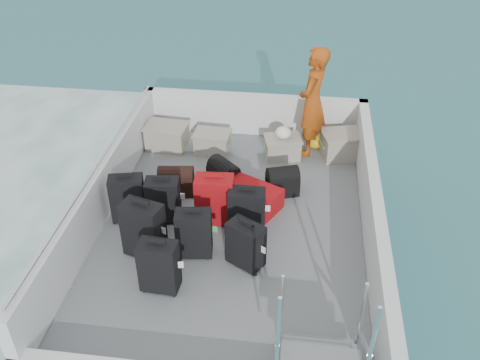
% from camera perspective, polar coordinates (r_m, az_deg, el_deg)
% --- Properties ---
extents(ground, '(160.00, 160.00, 0.00)m').
position_cam_1_polar(ground, '(7.38, -0.69, -8.40)').
color(ground, '#1B5A61').
rests_on(ground, ground).
extents(ferry_hull, '(3.60, 5.00, 0.60)m').
position_cam_1_polar(ferry_hull, '(7.18, -0.70, -6.64)').
color(ferry_hull, silver).
rests_on(ferry_hull, ground).
extents(deck, '(3.30, 4.70, 0.02)m').
position_cam_1_polar(deck, '(6.98, -0.72, -4.72)').
color(deck, slate).
rests_on(deck, ferry_hull).
extents(deck_fittings, '(3.60, 5.00, 0.90)m').
position_cam_1_polar(deck_fittings, '(6.46, 1.91, -4.11)').
color(deck_fittings, silver).
rests_on(deck_fittings, deck).
extents(suitcase_0, '(0.53, 0.39, 0.74)m').
position_cam_1_polar(suitcase_0, '(6.39, -10.25, -5.32)').
color(suitcase_0, black).
rests_on(suitcase_0, deck).
extents(suitcase_1, '(0.48, 0.34, 0.65)m').
position_cam_1_polar(suitcase_1, '(7.01, -11.89, -1.98)').
color(suitcase_1, black).
rests_on(suitcase_1, deck).
extents(suitcase_2, '(0.45, 0.30, 0.61)m').
position_cam_1_polar(suitcase_2, '(6.93, -8.19, -2.19)').
color(suitcase_2, black).
rests_on(suitcase_2, deck).
extents(suitcase_3, '(0.44, 0.27, 0.64)m').
position_cam_1_polar(suitcase_3, '(5.96, -8.63, -9.15)').
color(suitcase_3, black).
rests_on(suitcase_3, deck).
extents(suitcase_4, '(0.45, 0.30, 0.62)m').
position_cam_1_polar(suitcase_4, '(6.35, -4.93, -5.77)').
color(suitcase_4, black).
rests_on(suitcase_4, deck).
extents(suitcase_5, '(0.50, 0.32, 0.67)m').
position_cam_1_polar(suitcase_5, '(6.83, -2.73, -2.14)').
color(suitcase_5, '#A30C13').
rests_on(suitcase_5, deck).
extents(suitcase_6, '(0.49, 0.43, 0.59)m').
position_cam_1_polar(suitcase_6, '(6.20, 0.60, -6.98)').
color(suitcase_6, black).
rests_on(suitcase_6, deck).
extents(suitcase_7, '(0.45, 0.26, 0.63)m').
position_cam_1_polar(suitcase_7, '(6.66, 0.70, -3.41)').
color(suitcase_7, black).
rests_on(suitcase_7, deck).
extents(suitcase_8, '(0.88, 0.77, 0.29)m').
position_cam_1_polar(suitcase_8, '(7.19, 1.28, -1.87)').
color(suitcase_8, '#A30C13').
rests_on(suitcase_8, deck).
extents(duffel_0, '(0.52, 0.36, 0.32)m').
position_cam_1_polar(duffel_0, '(7.49, -6.80, -0.30)').
color(duffel_0, black).
rests_on(duffel_0, deck).
extents(duffel_1, '(0.53, 0.52, 0.32)m').
position_cam_1_polar(duffel_1, '(7.59, -1.74, 0.43)').
color(duffel_1, black).
rests_on(duffel_1, deck).
extents(duffel_2, '(0.50, 0.42, 0.32)m').
position_cam_1_polar(duffel_2, '(7.46, 4.55, -0.34)').
color(duffel_2, black).
rests_on(duffel_2, deck).
extents(crate_0, '(0.65, 0.47, 0.37)m').
position_cam_1_polar(crate_0, '(8.56, -7.79, 4.54)').
color(crate_0, '#9D9888').
rests_on(crate_0, deck).
extents(crate_1, '(0.55, 0.40, 0.31)m').
position_cam_1_polar(crate_1, '(8.39, -2.96, 3.96)').
color(crate_1, '#9D9888').
rests_on(crate_1, deck).
extents(crate_2, '(0.59, 0.47, 0.31)m').
position_cam_1_polar(crate_2, '(8.27, 4.55, 3.40)').
color(crate_2, '#9D9888').
rests_on(crate_2, deck).
extents(crate_3, '(0.72, 0.59, 0.38)m').
position_cam_1_polar(crate_3, '(8.39, 10.95, 3.62)').
color(crate_3, '#9D9888').
rests_on(crate_3, deck).
extents(yellow_bag, '(0.28, 0.26, 0.22)m').
position_cam_1_polar(yellow_bag, '(8.59, 7.98, 4.09)').
color(yellow_bag, gold).
rests_on(yellow_bag, deck).
extents(white_bag, '(0.24, 0.24, 0.18)m').
position_cam_1_polar(white_bag, '(8.15, 4.63, 4.88)').
color(white_bag, white).
rests_on(white_bag, crate_2).
extents(passenger, '(0.58, 0.73, 1.71)m').
position_cam_1_polar(passenger, '(8.13, 7.74, 8.23)').
color(passenger, orange).
rests_on(passenger, deck).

